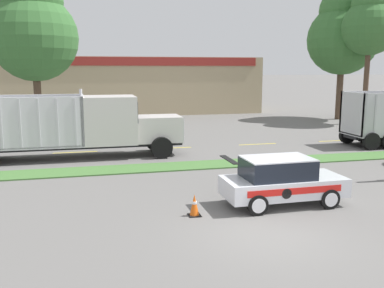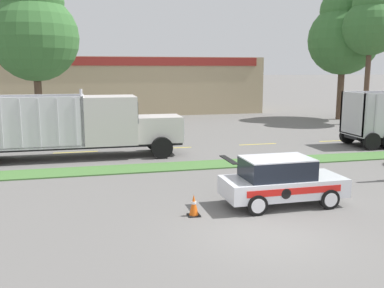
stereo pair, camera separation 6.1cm
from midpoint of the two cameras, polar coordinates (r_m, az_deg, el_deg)
ground_plane at (r=12.41m, az=10.03°, el=-11.71°), size 600.00×600.00×0.00m
grass_verge at (r=20.33m, az=0.19°, el=-2.88°), size 120.00×1.74×0.06m
centre_line_3 at (r=24.55m, az=-15.18°, el=-1.05°), size 2.40×0.14×0.01m
centre_line_4 at (r=24.97m, az=-2.71°, el=-0.53°), size 2.40×0.14×0.01m
centre_line_5 at (r=26.51m, az=8.83°, el=-0.03°), size 2.40×0.14×0.01m
centre_line_6 at (r=28.98m, az=18.75°, el=0.41°), size 2.40×0.14×0.01m
dump_truck_lead at (r=22.70m, az=-13.55°, el=2.28°), size 11.79×2.68×3.59m
rally_car at (r=14.77m, az=11.88°, el=-4.78°), size 4.13×1.89×1.68m
traffic_cone at (r=13.53m, az=0.37°, el=-8.17°), size 0.38×0.38×0.69m
store_building_backdrop at (r=47.53m, az=-12.77°, el=7.69°), size 33.72×12.10×5.72m
tree_behind_left at (r=41.48m, az=19.63°, el=13.81°), size 6.21×6.21×11.79m
tree_behind_centre at (r=38.66m, az=22.81°, el=14.75°), size 4.48×4.48×11.23m
tree_behind_right at (r=33.04m, az=-20.23°, el=14.20°), size 6.12×6.12×11.32m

